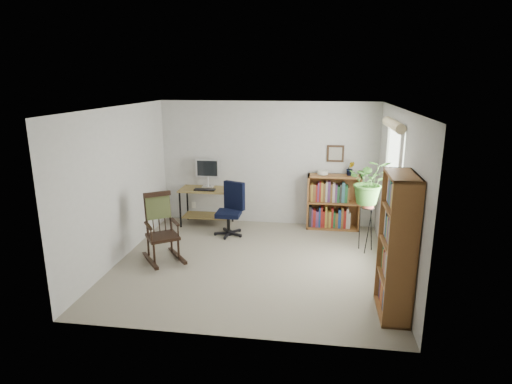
% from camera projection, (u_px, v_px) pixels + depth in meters
% --- Properties ---
extents(floor, '(4.20, 4.00, 0.00)m').
position_uv_depth(floor, '(252.00, 263.00, 6.71)').
color(floor, gray).
rests_on(floor, ground).
extents(ceiling, '(4.20, 4.00, 0.00)m').
position_uv_depth(ceiling, '(252.00, 108.00, 6.10)').
color(ceiling, silver).
rests_on(ceiling, ground).
extents(wall_back, '(4.20, 0.00, 2.40)m').
position_uv_depth(wall_back, '(268.00, 164.00, 8.32)').
color(wall_back, beige).
rests_on(wall_back, ground).
extents(wall_front, '(4.20, 0.00, 2.40)m').
position_uv_depth(wall_front, '(224.00, 236.00, 4.49)').
color(wall_front, beige).
rests_on(wall_front, ground).
extents(wall_left, '(0.00, 4.00, 2.40)m').
position_uv_depth(wall_left, '(120.00, 184.00, 6.69)').
color(wall_left, beige).
rests_on(wall_left, ground).
extents(wall_right, '(0.00, 4.00, 2.40)m').
position_uv_depth(wall_right, '(397.00, 194.00, 6.12)').
color(wall_right, beige).
rests_on(wall_right, ground).
extents(window, '(0.12, 1.20, 1.50)m').
position_uv_depth(window, '(392.00, 176.00, 6.36)').
color(window, white).
rests_on(window, wall_right).
extents(desk, '(1.01, 0.56, 0.73)m').
position_uv_depth(desk, '(207.00, 207.00, 8.41)').
color(desk, olive).
rests_on(desk, floor).
extents(monitor, '(0.46, 0.16, 0.56)m').
position_uv_depth(monitor, '(208.00, 173.00, 8.38)').
color(monitor, silver).
rests_on(monitor, desk).
extents(keyboard, '(0.40, 0.15, 0.02)m').
position_uv_depth(keyboard, '(205.00, 190.00, 8.20)').
color(keyboard, black).
rests_on(keyboard, desk).
extents(office_chair, '(0.71, 0.71, 0.99)m').
position_uv_depth(office_chair, '(229.00, 209.00, 7.79)').
color(office_chair, black).
rests_on(office_chair, floor).
extents(rocking_chair, '(1.01, 1.11, 1.10)m').
position_uv_depth(rocking_chair, '(162.00, 228.00, 6.67)').
color(rocking_chair, black).
rests_on(rocking_chair, floor).
extents(low_bookshelf, '(1.00, 0.33, 1.05)m').
position_uv_depth(low_bookshelf, '(333.00, 202.00, 8.14)').
color(low_bookshelf, brown).
rests_on(low_bookshelf, floor).
extents(tall_bookshelf, '(0.33, 0.77, 1.76)m').
position_uv_depth(tall_bookshelf, '(397.00, 246.00, 5.07)').
color(tall_bookshelf, brown).
rests_on(tall_bookshelf, floor).
extents(plant_stand, '(0.28, 0.28, 0.89)m').
position_uv_depth(plant_stand, '(366.00, 226.00, 7.08)').
color(plant_stand, black).
rests_on(plant_stand, floor).
extents(spider_plant, '(1.69, 1.88, 1.46)m').
position_uv_depth(spider_plant, '(371.00, 160.00, 6.79)').
color(spider_plant, '#346523').
rests_on(spider_plant, plant_stand).
extents(potted_plant_small, '(0.13, 0.24, 0.11)m').
position_uv_depth(potted_plant_small, '(350.00, 173.00, 7.97)').
color(potted_plant_small, '#346523').
rests_on(potted_plant_small, low_bookshelf).
extents(framed_picture, '(0.32, 0.04, 0.32)m').
position_uv_depth(framed_picture, '(335.00, 154.00, 8.05)').
color(framed_picture, black).
rests_on(framed_picture, wall_back).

